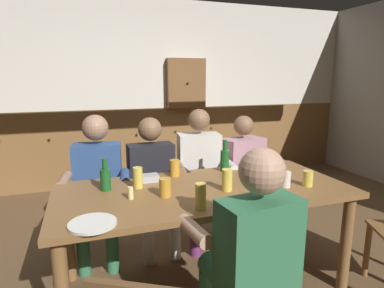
{
  "coord_description": "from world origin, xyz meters",
  "views": [
    {
      "loc": [
        -0.78,
        -2.19,
        1.53
      ],
      "look_at": [
        0.0,
        0.12,
        1.02
      ],
      "focal_mm": 30.23,
      "sensor_mm": 36.0,
      "label": 1
    }
  ],
  "objects_px": {
    "pint_glass_1": "(165,187)",
    "pint_glass_7": "(175,168)",
    "pint_glass_4": "(266,177)",
    "pint_glass_6": "(227,180)",
    "pint_glass_2": "(201,196)",
    "pint_glass_5": "(286,179)",
    "person_0": "(97,181)",
    "person_4": "(250,246)",
    "dining_table": "(204,200)",
    "bottle_1": "(105,178)",
    "bottle_0": "(225,159)",
    "plate_0": "(92,224)",
    "person_2": "(200,170)",
    "condiment_caddy": "(149,178)",
    "pint_glass_3": "(138,178)",
    "pint_glass_0": "(308,178)",
    "wall_dart_cabinet": "(186,83)",
    "table_candle": "(131,193)",
    "person_1": "(153,178)",
    "person_3": "(247,169)"
  },
  "relations": [
    {
      "from": "person_1",
      "to": "pint_glass_1",
      "type": "distance_m",
      "value": 0.77
    },
    {
      "from": "pint_glass_7",
      "to": "table_candle",
      "type": "bearing_deg",
      "value": -136.23
    },
    {
      "from": "pint_glass_2",
      "to": "pint_glass_5",
      "type": "distance_m",
      "value": 0.73
    },
    {
      "from": "bottle_1",
      "to": "person_1",
      "type": "bearing_deg",
      "value": 49.09
    },
    {
      "from": "plate_0",
      "to": "bottle_0",
      "type": "relative_size",
      "value": 0.96
    },
    {
      "from": "bottle_1",
      "to": "wall_dart_cabinet",
      "type": "relative_size",
      "value": 0.32
    },
    {
      "from": "person_0",
      "to": "condiment_caddy",
      "type": "distance_m",
      "value": 0.56
    },
    {
      "from": "dining_table",
      "to": "pint_glass_3",
      "type": "distance_m",
      "value": 0.5
    },
    {
      "from": "table_candle",
      "to": "pint_glass_1",
      "type": "distance_m",
      "value": 0.22
    },
    {
      "from": "person_1",
      "to": "person_2",
      "type": "height_order",
      "value": "person_2"
    },
    {
      "from": "table_candle",
      "to": "plate_0",
      "type": "height_order",
      "value": "table_candle"
    },
    {
      "from": "person_4",
      "to": "pint_glass_6",
      "type": "xyz_separation_m",
      "value": [
        0.14,
        0.59,
        0.16
      ]
    },
    {
      "from": "bottle_1",
      "to": "pint_glass_1",
      "type": "relative_size",
      "value": 1.85
    },
    {
      "from": "pint_glass_7",
      "to": "bottle_0",
      "type": "bearing_deg",
      "value": -0.23
    },
    {
      "from": "pint_glass_5",
      "to": "pint_glass_7",
      "type": "xyz_separation_m",
      "value": [
        -0.68,
        0.5,
        0.01
      ]
    },
    {
      "from": "pint_glass_1",
      "to": "pint_glass_7",
      "type": "distance_m",
      "value": 0.45
    },
    {
      "from": "person_4",
      "to": "pint_glass_7",
      "type": "bearing_deg",
      "value": 89.09
    },
    {
      "from": "person_4",
      "to": "pint_glass_4",
      "type": "distance_m",
      "value": 0.75
    },
    {
      "from": "pint_glass_4",
      "to": "person_2",
      "type": "bearing_deg",
      "value": 104.94
    },
    {
      "from": "wall_dart_cabinet",
      "to": "person_0",
      "type": "bearing_deg",
      "value": -127.11
    },
    {
      "from": "condiment_caddy",
      "to": "wall_dart_cabinet",
      "type": "xyz_separation_m",
      "value": [
        1.0,
        2.2,
        0.65
      ]
    },
    {
      "from": "pint_glass_5",
      "to": "wall_dart_cabinet",
      "type": "distance_m",
      "value": 2.72
    },
    {
      "from": "pint_glass_2",
      "to": "person_0",
      "type": "bearing_deg",
      "value": 118.44
    },
    {
      "from": "pint_glass_4",
      "to": "pint_glass_6",
      "type": "height_order",
      "value": "pint_glass_6"
    },
    {
      "from": "plate_0",
      "to": "pint_glass_3",
      "type": "distance_m",
      "value": 0.61
    },
    {
      "from": "bottle_1",
      "to": "pint_glass_7",
      "type": "bearing_deg",
      "value": 16.93
    },
    {
      "from": "person_2",
      "to": "pint_glass_5",
      "type": "bearing_deg",
      "value": 119.51
    },
    {
      "from": "person_2",
      "to": "person_3",
      "type": "height_order",
      "value": "person_2"
    },
    {
      "from": "person_2",
      "to": "condiment_caddy",
      "type": "distance_m",
      "value": 0.7
    },
    {
      "from": "plate_0",
      "to": "bottle_1",
      "type": "height_order",
      "value": "bottle_1"
    },
    {
      "from": "pint_glass_6",
      "to": "pint_glass_1",
      "type": "bearing_deg",
      "value": 176.15
    },
    {
      "from": "plate_0",
      "to": "bottle_1",
      "type": "bearing_deg",
      "value": 78.54
    },
    {
      "from": "pint_glass_4",
      "to": "pint_glass_6",
      "type": "distance_m",
      "value": 0.3
    },
    {
      "from": "bottle_1",
      "to": "pint_glass_7",
      "type": "xyz_separation_m",
      "value": [
        0.54,
        0.16,
        -0.02
      ]
    },
    {
      "from": "person_4",
      "to": "person_0",
      "type": "bearing_deg",
      "value": 109.62
    },
    {
      "from": "dining_table",
      "to": "table_candle",
      "type": "bearing_deg",
      "value": -174.8
    },
    {
      "from": "person_0",
      "to": "person_2",
      "type": "height_order",
      "value": "person_2"
    },
    {
      "from": "pint_glass_4",
      "to": "pint_glass_0",
      "type": "bearing_deg",
      "value": -17.61
    },
    {
      "from": "pint_glass_3",
      "to": "wall_dart_cabinet",
      "type": "height_order",
      "value": "wall_dart_cabinet"
    },
    {
      "from": "pint_glass_2",
      "to": "pint_glass_5",
      "type": "height_order",
      "value": "pint_glass_2"
    },
    {
      "from": "dining_table",
      "to": "pint_glass_6",
      "type": "height_order",
      "value": "pint_glass_6"
    },
    {
      "from": "bottle_0",
      "to": "person_3",
      "type": "bearing_deg",
      "value": 41.08
    },
    {
      "from": "pint_glass_1",
      "to": "pint_glass_5",
      "type": "relative_size",
      "value": 1.09
    },
    {
      "from": "person_2",
      "to": "pint_glass_1",
      "type": "distance_m",
      "value": 0.93
    },
    {
      "from": "plate_0",
      "to": "pint_glass_1",
      "type": "xyz_separation_m",
      "value": [
        0.47,
        0.29,
        0.05
      ]
    },
    {
      "from": "dining_table",
      "to": "pint_glass_3",
      "type": "relative_size",
      "value": 13.74
    },
    {
      "from": "pint_glass_1",
      "to": "bottle_0",
      "type": "bearing_deg",
      "value": 33.8
    },
    {
      "from": "pint_glass_3",
      "to": "pint_glass_7",
      "type": "distance_m",
      "value": 0.37
    },
    {
      "from": "pint_glass_4",
      "to": "pint_glass_1",
      "type": "bearing_deg",
      "value": 177.24
    },
    {
      "from": "person_2",
      "to": "pint_glass_6",
      "type": "bearing_deg",
      "value": 91.15
    }
  ]
}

